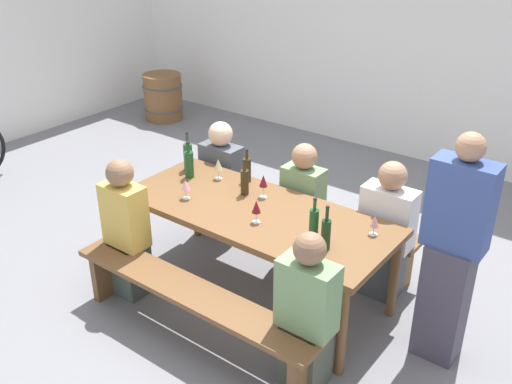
# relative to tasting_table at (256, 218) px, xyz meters

# --- Properties ---
(ground_plane) EXTENTS (24.00, 24.00, 0.00)m
(ground_plane) POSITION_rel_tasting_table_xyz_m (0.00, 0.00, -0.68)
(ground_plane) COLOR slate
(back_wall) EXTENTS (14.00, 0.20, 3.20)m
(back_wall) POSITION_rel_tasting_table_xyz_m (0.00, 3.47, 0.92)
(back_wall) COLOR white
(back_wall) RESTS_ON ground
(tasting_table) EXTENTS (2.14, 0.90, 0.75)m
(tasting_table) POSITION_rel_tasting_table_xyz_m (0.00, 0.00, 0.00)
(tasting_table) COLOR brown
(tasting_table) RESTS_ON ground
(bench_near) EXTENTS (2.04, 0.30, 0.45)m
(bench_near) POSITION_rel_tasting_table_xyz_m (0.00, -0.75, -0.32)
(bench_near) COLOR brown
(bench_near) RESTS_ON ground
(bench_far) EXTENTS (2.04, 0.30, 0.45)m
(bench_far) POSITION_rel_tasting_table_xyz_m (0.00, 0.75, -0.32)
(bench_far) COLOR brown
(bench_far) RESTS_ON ground
(wine_bottle_0) EXTENTS (0.07, 0.07, 0.30)m
(wine_bottle_0) POSITION_rel_tasting_table_xyz_m (-0.23, 0.16, 0.18)
(wine_bottle_0) COLOR #332814
(wine_bottle_0) RESTS_ON tasting_table
(wine_bottle_1) EXTENTS (0.06, 0.06, 0.32)m
(wine_bottle_1) POSITION_rel_tasting_table_xyz_m (0.70, -0.16, 0.19)
(wine_bottle_1) COLOR #143319
(wine_bottle_1) RESTS_ON tasting_table
(wine_bottle_2) EXTENTS (0.07, 0.07, 0.28)m
(wine_bottle_2) POSITION_rel_tasting_table_xyz_m (-0.36, 0.36, 0.18)
(wine_bottle_2) COLOR #332814
(wine_bottle_2) RESTS_ON tasting_table
(wine_bottle_3) EXTENTS (0.08, 0.08, 0.34)m
(wine_bottle_3) POSITION_rel_tasting_table_xyz_m (-0.92, 0.24, 0.20)
(wine_bottle_3) COLOR #234C2D
(wine_bottle_3) RESTS_ON tasting_table
(wine_bottle_4) EXTENTS (0.06, 0.06, 0.34)m
(wine_bottle_4) POSITION_rel_tasting_table_xyz_m (0.59, -0.14, 0.20)
(wine_bottle_4) COLOR #194723
(wine_bottle_4) RESTS_ON tasting_table
(wine_bottle_5) EXTENTS (0.07, 0.07, 0.31)m
(wine_bottle_5) POSITION_rel_tasting_table_xyz_m (-0.80, 0.13, 0.19)
(wine_bottle_5) COLOR #194723
(wine_bottle_5) RESTS_ON tasting_table
(wine_glass_0) EXTENTS (0.06, 0.06, 0.19)m
(wine_glass_0) POSITION_rel_tasting_table_xyz_m (-0.08, 0.20, 0.21)
(wine_glass_0) COLOR silver
(wine_glass_0) RESTS_ON tasting_table
(wine_glass_1) EXTENTS (0.07, 0.07, 0.18)m
(wine_glass_1) POSITION_rel_tasting_table_xyz_m (-0.58, 0.25, 0.20)
(wine_glass_1) COLOR silver
(wine_glass_1) RESTS_ON tasting_table
(wine_glass_2) EXTENTS (0.07, 0.07, 0.18)m
(wine_glass_2) POSITION_rel_tasting_table_xyz_m (0.12, -0.15, 0.19)
(wine_glass_2) COLOR silver
(wine_glass_2) RESTS_ON tasting_table
(wine_glass_3) EXTENTS (0.08, 0.08, 0.16)m
(wine_glass_3) POSITION_rel_tasting_table_xyz_m (-0.55, -0.18, 0.18)
(wine_glass_3) COLOR silver
(wine_glass_3) RESTS_ON tasting_table
(wine_glass_4) EXTENTS (0.06, 0.06, 0.15)m
(wine_glass_4) POSITION_rel_tasting_table_xyz_m (0.87, 0.20, 0.17)
(wine_glass_4) COLOR silver
(wine_glass_4) RESTS_ON tasting_table
(seated_guest_near_0) EXTENTS (0.34, 0.24, 1.16)m
(seated_guest_near_0) POSITION_rel_tasting_table_xyz_m (-0.80, -0.60, -0.12)
(seated_guest_near_0) COLOR #414F46
(seated_guest_near_0) RESTS_ON ground
(seated_guest_near_1) EXTENTS (0.37, 0.24, 1.13)m
(seated_guest_near_1) POSITION_rel_tasting_table_xyz_m (0.84, -0.60, -0.14)
(seated_guest_near_1) COLOR #474C3F
(seated_guest_near_1) RESTS_ON ground
(seated_guest_far_0) EXTENTS (0.39, 0.24, 1.09)m
(seated_guest_far_0) POSITION_rel_tasting_table_xyz_m (-0.85, 0.60, -0.15)
(seated_guest_far_0) COLOR #502F4A
(seated_guest_far_0) RESTS_ON ground
(seated_guest_far_1) EXTENTS (0.34, 0.24, 1.10)m
(seated_guest_far_1) POSITION_rel_tasting_table_xyz_m (0.04, 0.60, -0.15)
(seated_guest_far_1) COLOR #4F4C3B
(seated_guest_far_1) RESTS_ON ground
(seated_guest_far_2) EXTENTS (0.41, 0.24, 1.14)m
(seated_guest_far_2) POSITION_rel_tasting_table_xyz_m (0.80, 0.60, -0.13)
(seated_guest_far_2) COLOR #42494E
(seated_guest_far_2) RESTS_ON ground
(standing_host) EXTENTS (0.39, 0.24, 1.64)m
(standing_host) POSITION_rel_tasting_table_xyz_m (1.43, 0.20, 0.11)
(standing_host) COLOR #464051
(standing_host) RESTS_ON ground
(wine_barrel) EXTENTS (0.57, 0.57, 0.65)m
(wine_barrel) POSITION_rel_tasting_table_xyz_m (-3.60, 2.55, -0.35)
(wine_barrel) COLOR brown
(wine_barrel) RESTS_ON ground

